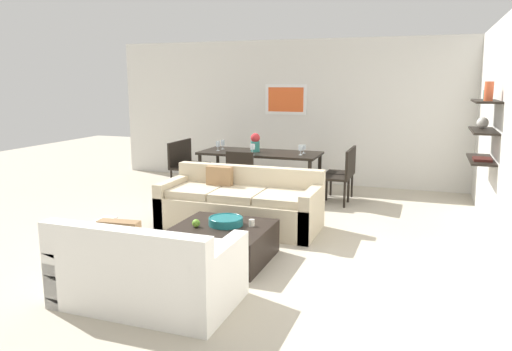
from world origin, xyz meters
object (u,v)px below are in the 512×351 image
object	(u,v)px
coffee_table	(222,243)
wine_glass_foot	(253,147)
candle_jar	(252,223)
wine_glass_left_near	(218,144)
dining_chair_left_far	(191,160)
wine_glass_left_far	(223,143)
dining_table	(260,156)
dining_chair_foot	(242,175)
dining_chair_right_near	(341,173)
sofa_beige	(240,206)
dining_chair_right_far	(345,169)
centerpiece_vase	(255,142)
wine_glass_right_near	(301,148)
apple_on_coffee_table	(196,223)
wine_glass_right_far	(304,147)
loveseat_white	(147,271)
decorative_bowl	(226,221)
dining_chair_left_near	(181,163)

from	to	relation	value
coffee_table	wine_glass_foot	size ratio (longest dim) A/B	5.65
candle_jar	wine_glass_left_near	size ratio (longest dim) A/B	0.46
dining_chair_left_far	wine_glass_left_far	xyz separation A→B (m)	(0.69, -0.09, 0.35)
dining_table	dining_chair_foot	xyz separation A→B (m)	(-0.00, -0.84, -0.18)
dining_chair_left_far	wine_glass_left_near	world-z (taller)	wine_glass_left_near
candle_jar	dining_chair_right_near	distance (m)	2.80
sofa_beige	dining_chair_foot	bearing A→B (deg)	109.71
candle_jar	dining_chair_right_far	size ratio (longest dim) A/B	0.09
centerpiece_vase	dining_chair_right_far	bearing A→B (deg)	6.99
dining_chair_left_far	wine_glass_right_near	bearing A→B (deg)	-7.88
wine_glass_foot	centerpiece_vase	world-z (taller)	centerpiece_vase
apple_on_coffee_table	wine_glass_right_far	world-z (taller)	wine_glass_right_far
loveseat_white	wine_glass_left_far	xyz separation A→B (m)	(-1.16, 4.36, 0.57)
wine_glass_left_far	wine_glass_right_near	xyz separation A→B (m)	(1.47, -0.21, 0.00)
decorative_bowl	wine_glass_left_far	distance (m)	3.43
decorative_bowl	dining_chair_left_near	size ratio (longest dim) A/B	0.43
decorative_bowl	candle_jar	xyz separation A→B (m)	(0.28, 0.06, -0.01)
dining_chair_right_far	wine_glass_right_near	world-z (taller)	wine_glass_right_near
dining_chair_right_near	wine_glass_left_far	world-z (taller)	wine_glass_left_far
sofa_beige	centerpiece_vase	xyz separation A→B (m)	(-0.46, 1.87, 0.62)
apple_on_coffee_table	wine_glass_left_near	bearing A→B (deg)	109.84
dining_table	dining_chair_right_near	bearing A→B (deg)	-7.71
wine_glass_left_near	centerpiece_vase	world-z (taller)	centerpiece_vase
wine_glass_foot	dining_chair_left_far	bearing A→B (deg)	158.48
dining_chair_right_near	wine_glass_left_near	distance (m)	2.19
apple_on_coffee_table	dining_chair_foot	xyz separation A→B (m)	(-0.37, 2.34, 0.08)
wine_glass_foot	apple_on_coffee_table	bearing A→B (deg)	-82.43
dining_table	dining_chair_foot	size ratio (longest dim) A/B	2.31
candle_jar	dining_chair_right_far	xyz separation A→B (m)	(0.49, 3.14, 0.09)
dining_chair_left_far	dining_chair_foot	world-z (taller)	same
sofa_beige	wine_glass_foot	bearing A→B (deg)	103.83
apple_on_coffee_table	dining_table	distance (m)	3.21
wine_glass_right_far	dining_chair_left_far	bearing A→B (deg)	177.70
candle_jar	dining_chair_foot	xyz separation A→B (m)	(-0.93, 2.11, 0.09)
wine_glass_right_far	dining_chair_right_near	bearing A→B (deg)	-23.47
dining_chair_foot	centerpiece_vase	size ratio (longest dim) A/B	2.78
apple_on_coffee_table	wine_glass_left_far	size ratio (longest dim) A/B	0.54
wine_glass_right_near	centerpiece_vase	xyz separation A→B (m)	(-0.82, 0.11, 0.05)
sofa_beige	apple_on_coffee_table	bearing A→B (deg)	-89.70
dining_chair_right_near	wine_glass_right_far	xyz separation A→B (m)	(-0.69, 0.30, 0.34)
dining_table	dining_chair_right_far	xyz separation A→B (m)	(1.42, 0.19, -0.18)
decorative_bowl	sofa_beige	bearing A→B (deg)	103.80
dining_chair_left_far	candle_jar	bearing A→B (deg)	-53.13
sofa_beige	dining_chair_right_near	distance (m)	1.98
apple_on_coffee_table	wine_glass_right_near	bearing A→B (deg)	83.30
wine_glass_left_far	wine_glass_foot	world-z (taller)	wine_glass_foot
coffee_table	dining_chair_right_near	distance (m)	3.00
decorative_bowl	wine_glass_right_far	bearing A→B (deg)	88.38
decorative_bowl	dining_chair_left_far	xyz separation A→B (m)	(-2.07, 3.19, 0.08)
dining_chair_left_near	wine_glass_left_near	distance (m)	0.78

